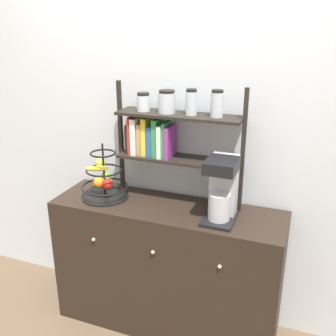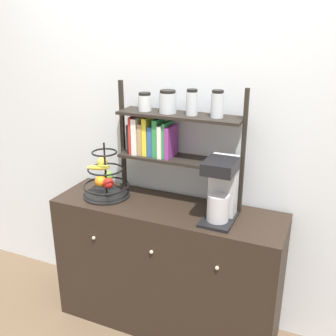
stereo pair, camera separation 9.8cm
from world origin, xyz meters
TOP-DOWN VIEW (x-y plane):
  - wall_back at (0.00, 0.49)m, footprint 7.00×0.05m
  - sideboard at (0.00, 0.22)m, footprint 1.49×0.46m
  - coffee_maker at (0.35, 0.20)m, footprint 0.18×0.26m
  - fruit_stand at (-0.44, 0.22)m, footprint 0.31×0.31m
  - shelf_hutch at (-0.05, 0.34)m, footprint 0.83×0.20m

SIDE VIEW (x-z plane):
  - sideboard at x=0.00m, z-range 0.00..0.90m
  - fruit_stand at x=-0.44m, z-range 0.83..1.20m
  - coffee_maker at x=0.35m, z-range 0.90..1.28m
  - wall_back at x=0.00m, z-range 0.00..2.60m
  - shelf_hutch at x=-0.05m, z-range 0.98..1.74m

